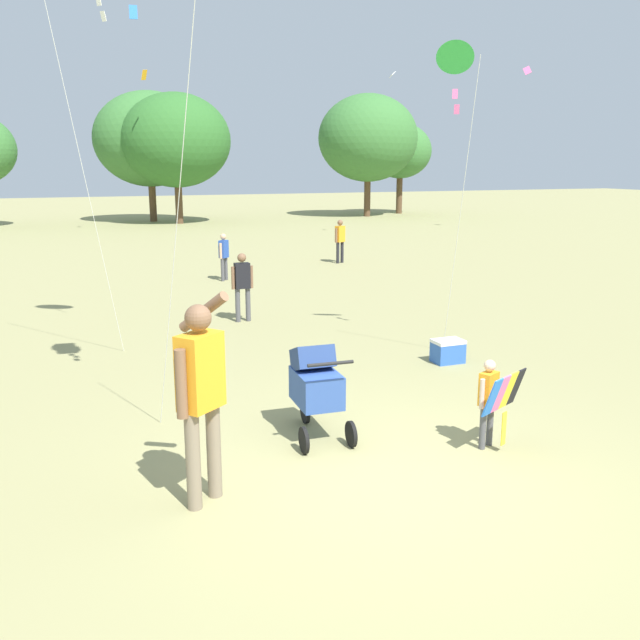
{
  "coord_description": "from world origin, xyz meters",
  "views": [
    {
      "loc": [
        -2.8,
        -5.34,
        2.92
      ],
      "look_at": [
        -0.2,
        1.24,
        1.3
      ],
      "focal_mm": 38.43,
      "sensor_mm": 36.0,
      "label": 1
    }
  ],
  "objects_px": {
    "person_adult_flyer": "(200,386)",
    "person_couple_left": "(242,282)",
    "child_with_butterfly_kite": "(491,396)",
    "kite_green_novelty": "(455,61)",
    "cooler_box": "(448,351)",
    "stroller": "(316,383)",
    "person_red_shirt": "(224,253)",
    "person_sitting_far": "(340,238)"
  },
  "relations": [
    {
      "from": "person_adult_flyer",
      "to": "person_couple_left",
      "type": "bearing_deg",
      "value": 71.98
    },
    {
      "from": "child_with_butterfly_kite",
      "to": "kite_green_novelty",
      "type": "distance_m",
      "value": 5.43
    },
    {
      "from": "kite_green_novelty",
      "to": "cooler_box",
      "type": "relative_size",
      "value": 10.42
    },
    {
      "from": "person_adult_flyer",
      "to": "stroller",
      "type": "distance_m",
      "value": 1.85
    },
    {
      "from": "child_with_butterfly_kite",
      "to": "person_adult_flyer",
      "type": "xyz_separation_m",
      "value": [
        -3.03,
        -0.07,
        0.5
      ]
    },
    {
      "from": "person_adult_flyer",
      "to": "person_red_shirt",
      "type": "bearing_deg",
      "value": 75.38
    },
    {
      "from": "kite_green_novelty",
      "to": "person_red_shirt",
      "type": "height_order",
      "value": "kite_green_novelty"
    },
    {
      "from": "person_adult_flyer",
      "to": "kite_green_novelty",
      "type": "bearing_deg",
      "value": 37.74
    },
    {
      "from": "person_sitting_far",
      "to": "cooler_box",
      "type": "relative_size",
      "value": 2.87
    },
    {
      "from": "cooler_box",
      "to": "person_couple_left",
      "type": "bearing_deg",
      "value": 119.44
    },
    {
      "from": "person_sitting_far",
      "to": "person_couple_left",
      "type": "height_order",
      "value": "person_couple_left"
    },
    {
      "from": "stroller",
      "to": "person_sitting_far",
      "type": "distance_m",
      "value": 13.41
    },
    {
      "from": "child_with_butterfly_kite",
      "to": "cooler_box",
      "type": "distance_m",
      "value": 3.2
    },
    {
      "from": "person_couple_left",
      "to": "person_sitting_far",
      "type": "bearing_deg",
      "value": 53.74
    },
    {
      "from": "kite_green_novelty",
      "to": "person_couple_left",
      "type": "height_order",
      "value": "kite_green_novelty"
    },
    {
      "from": "child_with_butterfly_kite",
      "to": "person_adult_flyer",
      "type": "distance_m",
      "value": 3.07
    },
    {
      "from": "stroller",
      "to": "kite_green_novelty",
      "type": "height_order",
      "value": "kite_green_novelty"
    },
    {
      "from": "person_adult_flyer",
      "to": "cooler_box",
      "type": "height_order",
      "value": "person_adult_flyer"
    },
    {
      "from": "person_red_shirt",
      "to": "cooler_box",
      "type": "relative_size",
      "value": 2.67
    },
    {
      "from": "person_red_shirt",
      "to": "person_sitting_far",
      "type": "relative_size",
      "value": 0.93
    },
    {
      "from": "child_with_butterfly_kite",
      "to": "person_couple_left",
      "type": "relative_size",
      "value": 0.74
    },
    {
      "from": "stroller",
      "to": "person_couple_left",
      "type": "distance_m",
      "value": 5.76
    },
    {
      "from": "person_sitting_far",
      "to": "stroller",
      "type": "bearing_deg",
      "value": -114.29
    },
    {
      "from": "kite_green_novelty",
      "to": "person_red_shirt",
      "type": "xyz_separation_m",
      "value": [
        -1.66,
        7.84,
        -3.68
      ]
    },
    {
      "from": "kite_green_novelty",
      "to": "cooler_box",
      "type": "distance_m",
      "value": 4.27
    },
    {
      "from": "kite_green_novelty",
      "to": "cooler_box",
      "type": "height_order",
      "value": "kite_green_novelty"
    },
    {
      "from": "kite_green_novelty",
      "to": "person_red_shirt",
      "type": "bearing_deg",
      "value": 101.96
    },
    {
      "from": "kite_green_novelty",
      "to": "person_adult_flyer",
      "type": "bearing_deg",
      "value": -142.26
    },
    {
      "from": "child_with_butterfly_kite",
      "to": "person_red_shirt",
      "type": "relative_size",
      "value": 0.8
    },
    {
      "from": "child_with_butterfly_kite",
      "to": "cooler_box",
      "type": "height_order",
      "value": "child_with_butterfly_kite"
    },
    {
      "from": "person_adult_flyer",
      "to": "person_red_shirt",
      "type": "height_order",
      "value": "person_adult_flyer"
    },
    {
      "from": "kite_green_novelty",
      "to": "person_couple_left",
      "type": "xyz_separation_m",
      "value": [
        -2.45,
        3.16,
        -3.62
      ]
    },
    {
      "from": "person_adult_flyer",
      "to": "person_sitting_far",
      "type": "relative_size",
      "value": 1.44
    },
    {
      "from": "person_couple_left",
      "to": "stroller",
      "type": "bearing_deg",
      "value": -97.36
    },
    {
      "from": "person_adult_flyer",
      "to": "person_sitting_far",
      "type": "distance_m",
      "value": 14.99
    },
    {
      "from": "child_with_butterfly_kite",
      "to": "kite_green_novelty",
      "type": "xyz_separation_m",
      "value": [
        1.61,
        3.53,
        3.81
      ]
    },
    {
      "from": "person_couple_left",
      "to": "cooler_box",
      "type": "bearing_deg",
      "value": -60.56
    },
    {
      "from": "stroller",
      "to": "person_couple_left",
      "type": "height_order",
      "value": "person_couple_left"
    },
    {
      "from": "person_couple_left",
      "to": "cooler_box",
      "type": "relative_size",
      "value": 2.89
    },
    {
      "from": "stroller",
      "to": "kite_green_novelty",
      "type": "xyz_separation_m",
      "value": [
        3.18,
        2.55,
        3.78
      ]
    },
    {
      "from": "person_sitting_far",
      "to": "child_with_butterfly_kite",
      "type": "bearing_deg",
      "value": -106.63
    },
    {
      "from": "child_with_butterfly_kite",
      "to": "person_red_shirt",
      "type": "xyz_separation_m",
      "value": [
        -0.05,
        11.37,
        0.13
      ]
    }
  ]
}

